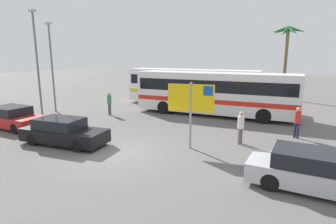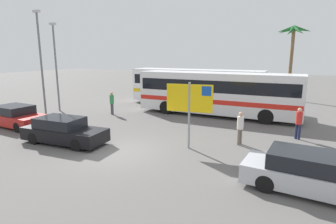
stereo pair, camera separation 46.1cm
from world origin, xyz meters
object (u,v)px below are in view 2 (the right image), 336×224
car_silver (313,174)px  pedestrian_crossing_lot (240,126)px  ferry_sign (190,101)px  car_red (16,117)px  pedestrian_by_bus (299,121)px  pedestrian_near_sign (112,101)px  car_black (63,131)px  bus_front_coach (217,92)px  bus_rear_coach (196,85)px

car_silver → pedestrian_crossing_lot: size_ratio=2.76×
ferry_sign → car_red: size_ratio=0.76×
car_red → pedestrian_crossing_lot: size_ratio=2.52×
pedestrian_crossing_lot → ferry_sign: bearing=-118.9°
ferry_sign → pedestrian_by_bus: 6.21m
pedestrian_near_sign → car_red: bearing=172.8°
pedestrian_by_bus → car_red: bearing=-39.8°
car_black → bus_front_coach: bearing=58.0°
pedestrian_crossing_lot → bus_front_coach: bearing=138.9°
ferry_sign → pedestrian_near_sign: 9.38m
bus_rear_coach → pedestrian_crossing_lot: (5.86, -9.34, -0.80)m
car_silver → pedestrian_crossing_lot: pedestrian_crossing_lot is taller
car_silver → pedestrian_crossing_lot: (-3.14, 3.84, 0.35)m
car_red → pedestrian_by_bus: 16.70m
bus_front_coach → ferry_sign: 7.72m
pedestrian_crossing_lot → pedestrian_by_bus: size_ratio=0.98×
bus_front_coach → ferry_sign: bearing=-83.1°
bus_rear_coach → car_red: bus_rear_coach is taller
car_silver → pedestrian_by_bus: (-0.53, 6.11, 0.37)m
bus_rear_coach → car_silver: bus_rear_coach is taller
car_silver → car_black: size_ratio=1.03×
bus_rear_coach → pedestrian_near_sign: size_ratio=6.79×
car_silver → pedestrian_near_sign: (-13.29, 6.74, 0.38)m
car_black → pedestrian_by_bus: (10.74, 5.98, 0.37)m
bus_rear_coach → pedestrian_near_sign: bus_rear_coach is taller
car_black → pedestrian_near_sign: 6.92m
car_black → pedestrian_by_bus: size_ratio=2.62×
car_silver → pedestrian_near_sign: size_ratio=2.67×
pedestrian_crossing_lot → car_red: bearing=-146.2°
bus_rear_coach → pedestrian_near_sign: (-4.29, -6.45, -0.77)m
car_red → pedestrian_near_sign: size_ratio=2.45×
ferry_sign → car_silver: 5.89m
car_red → pedestrian_by_bus: bearing=19.9°
pedestrian_by_bus → bus_rear_coach: bearing=-96.7°
ferry_sign → bus_front_coach: bearing=88.6°
car_red → car_black: (5.22, -1.09, -0.00)m
ferry_sign → pedestrian_crossing_lot: ferry_sign is taller
ferry_sign → pedestrian_by_bus: size_ratio=1.87×
ferry_sign → pedestrian_by_bus: ferry_sign is taller
pedestrian_near_sign → pedestrian_crossing_lot: bearing=-82.9°
bus_front_coach → pedestrian_crossing_lot: size_ratio=7.01×
car_silver → car_black: 11.27m
bus_front_coach → car_red: size_ratio=2.78×
ferry_sign → pedestrian_by_bus: bearing=31.6°
car_red → car_black: bearing=-9.0°
pedestrian_crossing_lot → car_black: bearing=-132.8°
car_red → pedestrian_near_sign: (3.20, 5.51, 0.38)m
car_red → pedestrian_near_sign: pedestrian_near_sign is taller
car_silver → pedestrian_near_sign: bearing=157.0°
ferry_sign → car_black: ferry_sign is taller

